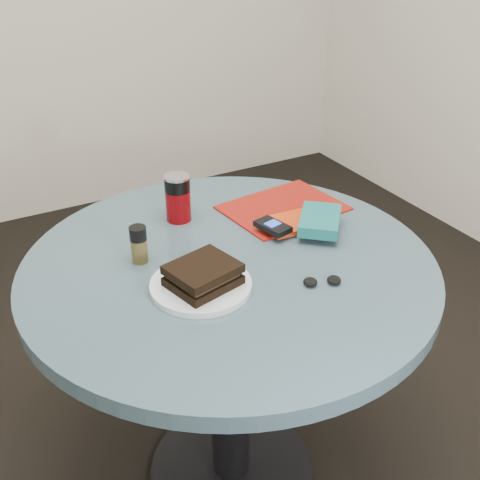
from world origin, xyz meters
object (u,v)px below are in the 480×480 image
soda_can (178,198)px  pepper_grinder (139,244)px  mp3_player (273,226)px  sandwich (203,275)px  plate (201,285)px  headphones (322,281)px  red_book (295,222)px  novel (320,220)px  magazine (283,208)px  table (230,315)px

soda_can → pepper_grinder: size_ratio=1.38×
mp3_player → pepper_grinder: bearing=172.3°
soda_can → sandwich: bearing=-104.8°
plate → headphones: 0.27m
red_book → novel: (0.04, -0.06, 0.02)m
plate → red_book: red_book is taller
red_book → mp3_player: 0.08m
magazine → headphones: bearing=-115.5°
soda_can → pepper_grinder: bearing=-138.0°
novel → mp3_player: 0.12m
table → pepper_grinder: size_ratio=10.73×
novel → magazine: bearing=44.8°
table → headphones: headphones is taller
red_book → pepper_grinder: bearing=179.1°
mp3_player → red_book: bearing=9.3°
pepper_grinder → magazine: (0.45, 0.07, -0.04)m
headphones → red_book: bearing=69.2°
soda_can → mp3_player: 0.27m
table → plate: bearing=-147.1°
mp3_player → magazine: bearing=47.4°
table → novel: novel is taller
red_book → headphones: 0.28m
pepper_grinder → soda_can: bearing=42.0°
table → pepper_grinder: 0.30m
soda_can → headphones: soda_can is taller
plate → sandwich: 0.03m
plate → soda_can: 0.34m
soda_can → novel: (0.29, -0.24, -0.03)m
magazine → mp3_player: bearing=-138.9°
plate → red_book: size_ratio=1.41×
soda_can → pepper_grinder: (-0.17, -0.15, -0.02)m
pepper_grinder → magazine: size_ratio=0.30×
magazine → novel: bearing=-92.2°
table → soda_can: size_ratio=7.77×
table → plate: plate is taller
sandwich → pepper_grinder: (-0.08, 0.18, 0.01)m
table → sandwich: size_ratio=5.96×
headphones → soda_can: bearing=109.3°
magazine → mp3_player: (-0.11, -0.12, 0.02)m
soda_can → red_book: bearing=-36.2°
magazine → headphones: size_ratio=3.39×
table → headphones: (0.14, -0.19, 0.17)m
mp3_player → headphones: bearing=-94.6°
pepper_grinder → headphones: 0.44m
soda_can → table: bearing=-85.8°
headphones → novel: bearing=56.0°
magazine → soda_can: bearing=157.2°
mp3_player → plate: bearing=-154.5°
red_book → mp3_player: mp3_player is taller
sandwich → soda_can: soda_can is taller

